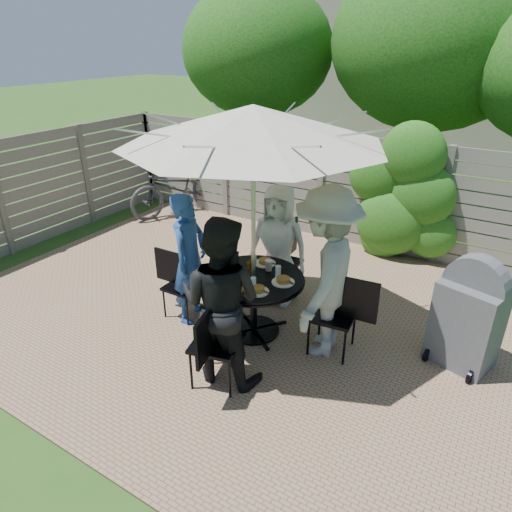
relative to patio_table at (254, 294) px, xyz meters
The scene contains 24 objects.
backyard_envelope 10.64m from the patio_table, 92.73° to the left, with size 60.00×60.00×5.00m.
patio_table is the anchor object (origin of this frame).
umbrella 1.93m from the patio_table, 36.87° to the left, with size 3.14×3.14×2.66m.
chair_back 0.99m from the patio_table, 99.05° to the left, with size 0.51×0.74×1.00m.
person_back 0.88m from the patio_table, 99.16° to the left, with size 0.79×0.52×1.62m, color silver.
chair_left 1.00m from the patio_table, behind, with size 0.63×0.43×0.87m.
person_left 0.88m from the patio_table, behind, with size 0.60×0.40×1.65m, color #20458D.
chair_front 0.99m from the patio_table, 80.75° to the right, with size 0.58×0.75×0.99m.
person_front 0.91m from the patio_table, 80.84° to the right, with size 0.87×0.68×1.79m, color black.
chair_right 1.00m from the patio_table, ahead, with size 0.73×0.52×0.98m.
person_right 0.94m from the patio_table, ahead, with size 1.25×0.72×1.94m, color #A0A19C.
plate_back 0.44m from the patio_table, 99.16° to the left, with size 0.26×0.26×0.06m.
plate_left 0.44m from the patio_table, behind, with size 0.26×0.26×0.06m.
plate_front 0.44m from the patio_table, 80.84° to the right, with size 0.26×0.26×0.06m.
plate_right 0.44m from the patio_table, ahead, with size 0.26×0.26×0.06m.
plate_extra 0.43m from the patio_table, 49.87° to the right, with size 0.24×0.24×0.06m.
glass_back 0.41m from the patio_table, 121.16° to the left, with size 0.07×0.07×0.14m, color silver.
glass_left 0.41m from the patio_table, 148.84° to the right, with size 0.07×0.07×0.14m, color silver.
glass_front 0.41m from the patio_table, 58.84° to the right, with size 0.07×0.07×0.14m, color silver.
glass_right 0.41m from the patio_table, 31.16° to the left, with size 0.07×0.07×0.14m, color silver.
syrup_jug 0.32m from the patio_table, 149.36° to the left, with size 0.09×0.09×0.16m, color #59280C.
coffee_cup 0.38m from the patio_table, 74.72° to the left, with size 0.08×0.08×0.12m, color #C6B293.
bicycle 4.42m from the patio_table, 141.80° to the left, with size 0.72×2.06×1.08m, color #333338.
bbq_grill 2.33m from the patio_table, 17.65° to the left, with size 0.74×0.64×1.29m.
Camera 1 is at (3.02, -4.03, 3.25)m, focal length 32.00 mm.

